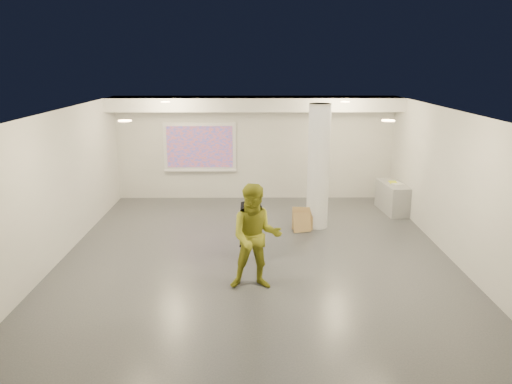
{
  "coord_description": "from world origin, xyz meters",
  "views": [
    {
      "loc": [
        -0.07,
        -9.85,
        3.94
      ],
      "look_at": [
        0.0,
        0.4,
        1.25
      ],
      "focal_mm": 35.0,
      "sensor_mm": 36.0,
      "label": 1
    }
  ],
  "objects_px": {
    "projection_screen": "(200,147)",
    "credenza": "(393,198)",
    "man": "(256,237)",
    "woman": "(251,224)",
    "column": "(318,167)"
  },
  "relations": [
    {
      "from": "projection_screen",
      "to": "credenza",
      "type": "height_order",
      "value": "projection_screen"
    },
    {
      "from": "man",
      "to": "woman",
      "type": "bearing_deg",
      "value": 93.1
    },
    {
      "from": "column",
      "to": "woman",
      "type": "bearing_deg",
      "value": -126.84
    },
    {
      "from": "column",
      "to": "projection_screen",
      "type": "height_order",
      "value": "column"
    },
    {
      "from": "woman",
      "to": "man",
      "type": "height_order",
      "value": "man"
    },
    {
      "from": "column",
      "to": "credenza",
      "type": "distance_m",
      "value": 2.79
    },
    {
      "from": "column",
      "to": "man",
      "type": "relative_size",
      "value": 1.57
    },
    {
      "from": "woman",
      "to": "man",
      "type": "distance_m",
      "value": 1.26
    },
    {
      "from": "column",
      "to": "woman",
      "type": "xyz_separation_m",
      "value": [
        -1.61,
        -2.15,
        -0.72
      ]
    },
    {
      "from": "projection_screen",
      "to": "credenza",
      "type": "distance_m",
      "value": 5.61
    },
    {
      "from": "column",
      "to": "woman",
      "type": "height_order",
      "value": "column"
    },
    {
      "from": "column",
      "to": "credenza",
      "type": "xyz_separation_m",
      "value": [
        2.22,
        1.27,
        -1.11
      ]
    },
    {
      "from": "column",
      "to": "projection_screen",
      "type": "distance_m",
      "value": 4.08
    },
    {
      "from": "projection_screen",
      "to": "woman",
      "type": "relative_size",
      "value": 1.35
    },
    {
      "from": "column",
      "to": "woman",
      "type": "relative_size",
      "value": 1.93
    }
  ]
}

